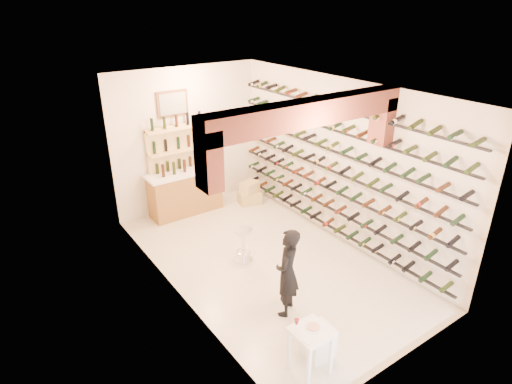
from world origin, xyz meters
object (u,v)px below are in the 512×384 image
at_px(wine_rack, 330,167).
at_px(person, 287,273).
at_px(tasting_table, 311,338).
at_px(white_stool, 318,342).
at_px(back_counter, 185,191).
at_px(crate_lower, 250,198).
at_px(chrome_barstool, 243,242).

bearing_deg(wine_rack, person, -147.47).
bearing_deg(tasting_table, white_stool, 26.04).
bearing_deg(tasting_table, back_counter, 81.25).
distance_m(back_counter, white_stool, 4.98).
height_order(person, crate_lower, person).
bearing_deg(back_counter, person, -93.86).
bearing_deg(crate_lower, person, -115.79).
bearing_deg(chrome_barstool, white_stool, -100.11).
height_order(tasting_table, white_stool, tasting_table).
xyz_separation_m(back_counter, person, (-0.27, -3.99, 0.19)).
bearing_deg(back_counter, crate_lower, -17.28).
height_order(white_stool, chrome_barstool, chrome_barstool).
height_order(wine_rack, white_stool, wine_rack).
xyz_separation_m(wine_rack, white_stool, (-2.31, -2.30, -1.32)).
bearing_deg(white_stool, crate_lower, 66.89).
bearing_deg(person, tasting_table, 28.58).
height_order(back_counter, crate_lower, back_counter).
height_order(back_counter, white_stool, back_counter).
bearing_deg(wine_rack, chrome_barstool, 172.58).
relative_size(tasting_table, crate_lower, 1.64).
relative_size(wine_rack, person, 3.94).
height_order(person, chrome_barstool, person).
height_order(tasting_table, person, person).
distance_m(back_counter, person, 4.00).
xyz_separation_m(white_stool, crate_lower, (1.92, 4.50, -0.08)).
relative_size(white_stool, crate_lower, 0.91).
relative_size(back_counter, crate_lower, 3.36).
bearing_deg(person, crate_lower, -152.96).
distance_m(wine_rack, white_stool, 3.51).
bearing_deg(person, chrome_barstool, -135.94).
bearing_deg(white_stool, back_counter, 84.47).
bearing_deg(back_counter, chrome_barstool, -90.61).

